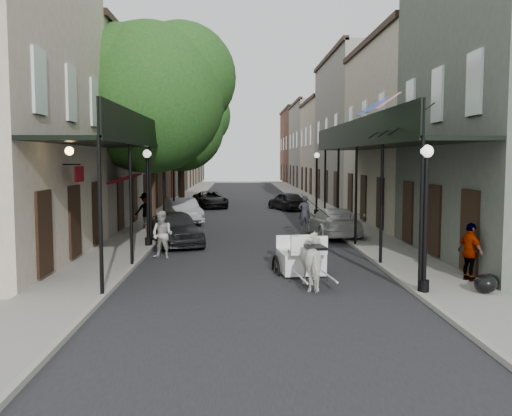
{
  "coord_description": "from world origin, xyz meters",
  "views": [
    {
      "loc": [
        -0.59,
        -16.08,
        3.5
      ],
      "look_at": [
        0.08,
        5.59,
        1.6
      ],
      "focal_mm": 40.0,
      "sensor_mm": 36.0,
      "label": 1
    }
  ],
  "objects": [
    {
      "name": "gallery_left",
      "position": [
        -4.79,
        6.98,
        4.05
      ],
      "size": [
        2.2,
        18.05,
        4.88
      ],
      "color": "black",
      "rests_on": "sidewalk_left"
    },
    {
      "name": "tree_far",
      "position": [
        -4.25,
        24.18,
        5.84
      ],
      "size": [
        6.45,
        6.0,
        8.61
      ],
      "color": "#382619",
      "rests_on": "sidewalk_left"
    },
    {
      "name": "sidewalk_left",
      "position": [
        -5.0,
        20.0,
        0.06
      ],
      "size": [
        2.2,
        90.0,
        0.12
      ],
      "primitive_type": "cube",
      "color": "gray",
      "rests_on": "ground"
    },
    {
      "name": "lamppost_left",
      "position": [
        -4.1,
        6.0,
        2.05
      ],
      "size": [
        0.32,
        0.32,
        3.71
      ],
      "color": "black",
      "rests_on": "sidewalk_left"
    },
    {
      "name": "gallery_right",
      "position": [
        4.79,
        6.98,
        4.05
      ],
      "size": [
        2.2,
        18.05,
        4.88
      ],
      "color": "black",
      "rests_on": "sidewalk_right"
    },
    {
      "name": "road",
      "position": [
        0.0,
        20.0,
        0.01
      ],
      "size": [
        8.0,
        90.0,
        0.01
      ],
      "primitive_type": "cube",
      "color": "black",
      "rests_on": "ground"
    },
    {
      "name": "building_row_left",
      "position": [
        -8.6,
        30.0,
        5.25
      ],
      "size": [
        5.0,
        80.0,
        10.5
      ],
      "primitive_type": "cube",
      "color": "beige",
      "rests_on": "ground"
    },
    {
      "name": "pedestrian_sidewalk_left",
      "position": [
        -5.06,
        11.43,
        0.98
      ],
      "size": [
        1.25,
        0.93,
        1.72
      ],
      "primitive_type": "imported",
      "rotation": [
        0.0,
        0.0,
        3.43
      ],
      "color": "gray",
      "rests_on": "sidewalk_left"
    },
    {
      "name": "car_right_far",
      "position": [
        2.67,
        22.19,
        0.63
      ],
      "size": [
        2.67,
        3.98,
        1.26
      ],
      "primitive_type": "imported",
      "rotation": [
        0.0,
        0.0,
        3.49
      ],
      "color": "black",
      "rests_on": "ground"
    },
    {
      "name": "car_right_near",
      "position": [
        3.6,
        9.0,
        0.65
      ],
      "size": [
        2.24,
        4.64,
        1.3
      ],
      "primitive_type": "imported",
      "rotation": [
        0.0,
        0.0,
        3.24
      ],
      "color": "silver",
      "rests_on": "ground"
    },
    {
      "name": "ground",
      "position": [
        0.0,
        0.0,
        0.0
      ],
      "size": [
        140.0,
        140.0,
        0.0
      ],
      "primitive_type": "plane",
      "color": "gray",
      "rests_on": "ground"
    },
    {
      "name": "car_left_mid",
      "position": [
        -3.6,
        14.43,
        0.68
      ],
      "size": [
        2.63,
        4.35,
        1.35
      ],
      "primitive_type": "imported",
      "rotation": [
        0.0,
        0.0,
        0.31
      ],
      "color": "#95969A",
      "rests_on": "ground"
    },
    {
      "name": "sidewalk_right",
      "position": [
        5.0,
        20.0,
        0.06
      ],
      "size": [
        2.2,
        90.0,
        0.12
      ],
      "primitive_type": "cube",
      "color": "gray",
      "rests_on": "ground"
    },
    {
      "name": "car_left_near",
      "position": [
        -3.13,
        6.76,
        0.71
      ],
      "size": [
        2.91,
        4.47,
        1.42
      ],
      "primitive_type": "imported",
      "rotation": [
        0.0,
        0.0,
        0.32
      ],
      "color": "black",
      "rests_on": "ground"
    },
    {
      "name": "carriage",
      "position": [
        1.24,
        1.25,
        0.94
      ],
      "size": [
        1.64,
        2.26,
        2.43
      ],
      "rotation": [
        0.0,
        0.0,
        0.11
      ],
      "color": "black",
      "rests_on": "ground"
    },
    {
      "name": "lamppost_right_far",
      "position": [
        4.1,
        18.0,
        2.05
      ],
      "size": [
        0.32,
        0.32,
        3.71
      ],
      "color": "black",
      "rests_on": "sidewalk_right"
    },
    {
      "name": "horse",
      "position": [
        1.49,
        -1.0,
        0.73
      ],
      "size": [
        0.97,
        1.8,
        1.45
      ],
      "primitive_type": "imported",
      "rotation": [
        0.0,
        0.0,
        3.25
      ],
      "color": "white",
      "rests_on": "ground"
    },
    {
      "name": "lamppost_right_near",
      "position": [
        4.1,
        -2.0,
        2.05
      ],
      "size": [
        0.32,
        0.32,
        3.71
      ],
      "color": "black",
      "rests_on": "sidewalk_right"
    },
    {
      "name": "pedestrian_sidewalk_right",
      "position": [
        5.8,
        -0.75,
        0.92
      ],
      "size": [
        0.67,
        1.02,
        1.61
      ],
      "primitive_type": "imported",
      "rotation": [
        0.0,
        0.0,
        1.89
      ],
      "color": "gray",
      "rests_on": "sidewalk_right"
    },
    {
      "name": "pedestrian_walking",
      "position": [
        -3.26,
        3.72,
        0.84
      ],
      "size": [
        1.0,
        0.91,
        1.67
      ],
      "primitive_type": "imported",
      "rotation": [
        0.0,
        0.0,
        -0.43
      ],
      "color": "#9D9E95",
      "rests_on": "ground"
    },
    {
      "name": "building_row_right",
      "position": [
        8.6,
        30.0,
        5.25
      ],
      "size": [
        5.0,
        80.0,
        10.5
      ],
      "primitive_type": "cube",
      "color": "gray",
      "rests_on": "ground"
    },
    {
      "name": "car_left_far",
      "position": [
        -2.6,
        24.0,
        0.59
      ],
      "size": [
        2.95,
        4.61,
        1.18
      ],
      "primitive_type": "imported",
      "rotation": [
        0.0,
        0.0,
        0.25
      ],
      "color": "black",
      "rests_on": "ground"
    },
    {
      "name": "tree_near",
      "position": [
        -4.2,
        10.18,
        6.49
      ],
      "size": [
        7.31,
        6.8,
        9.63
      ],
      "color": "#382619",
      "rests_on": "sidewalk_left"
    },
    {
      "name": "trash_bags",
      "position": [
        5.72,
        -2.03,
        0.34
      ],
      "size": [
        0.83,
        0.98,
        0.48
      ],
      "color": "black",
      "rests_on": "sidewalk_right"
    }
  ]
}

